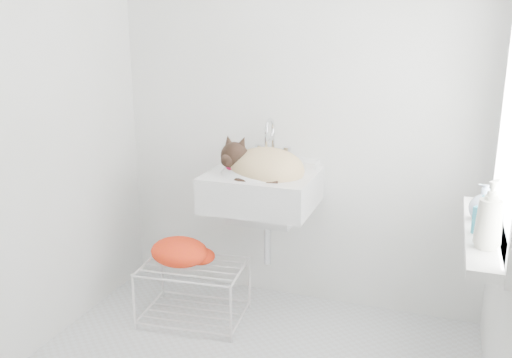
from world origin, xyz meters
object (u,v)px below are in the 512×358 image
(sink, at_px, (262,173))
(bottle_b, at_px, (484,234))
(wire_rack, at_px, (194,295))
(bottle_c, at_px, (482,220))
(bottle_a, at_px, (486,248))
(cat, at_px, (263,167))

(sink, height_order, bottle_b, sink)
(wire_rack, bearing_deg, sink, 34.42)
(bottle_c, bearing_deg, wire_rack, 172.06)
(bottle_a, distance_m, bottle_b, 0.15)
(wire_rack, relative_size, bottle_b, 3.37)
(bottle_c, bearing_deg, sink, 159.03)
(sink, distance_m, cat, 0.05)
(wire_rack, height_order, bottle_a, bottle_a)
(bottle_c, bearing_deg, bottle_a, -90.00)
(sink, height_order, bottle_c, sink)
(sink, height_order, bottle_a, sink)
(sink, relative_size, cat, 1.25)
(bottle_a, xyz_separation_m, bottle_b, (0.00, 0.15, 0.00))
(sink, xyz_separation_m, bottle_a, (1.13, -0.75, 0.00))
(wire_rack, height_order, bottle_c, bottle_c)
(bottle_b, bearing_deg, sink, 151.85)
(bottle_a, bearing_deg, cat, 146.76)
(bottle_a, bearing_deg, bottle_b, 90.00)
(bottle_b, bearing_deg, wire_rack, 165.60)
(sink, distance_m, wire_rack, 0.81)
(bottle_c, bearing_deg, cat, 159.61)
(cat, xyz_separation_m, wire_rack, (-0.35, -0.21, -0.74))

